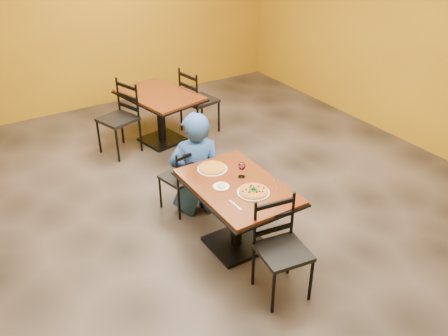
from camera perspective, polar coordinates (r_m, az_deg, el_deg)
floor at (r=5.39m, az=-1.45°, el=-6.41°), size 7.00×8.00×0.01m
wall_back at (r=8.23m, az=-16.66°, el=16.92°), size 7.00×0.01×3.00m
wall_right at (r=7.02m, az=24.51°, el=13.40°), size 0.01×8.00×3.00m
table_main at (r=4.72m, az=1.57°, el=-4.03°), size 0.83×1.23×0.75m
table_second at (r=6.95m, az=-7.69°, el=7.38°), size 1.06×1.37×0.75m
chair_main_near at (r=4.27m, az=7.13°, el=-10.05°), size 0.48×0.48×0.93m
chair_main_far at (r=5.41m, az=-5.30°, el=-1.10°), size 0.45×0.45×0.83m
chair_second_left at (r=6.75m, az=-12.67°, el=5.71°), size 0.57×0.57×1.00m
chair_second_right at (r=7.23m, az=-2.96°, el=8.09°), size 0.52×0.52×1.01m
diner at (r=5.31m, az=-3.46°, el=0.71°), size 0.70×0.56×1.21m
plate_main at (r=4.50m, az=3.55°, el=-2.93°), size 0.31×0.31×0.01m
pizza_main at (r=4.49m, az=3.56°, el=-2.76°), size 0.28×0.28×0.02m
plate_far at (r=4.87m, az=-1.43°, el=-0.12°), size 0.31×0.31×0.01m
pizza_far at (r=4.86m, az=-1.43°, el=0.05°), size 0.28×0.28×0.02m
side_plate at (r=4.58m, az=-0.34°, el=-2.25°), size 0.16×0.16×0.01m
dip at (r=4.57m, az=-0.34°, el=-2.15°), size 0.09×0.09×0.01m
wine_glass at (r=4.70m, az=2.16°, el=-0.14°), size 0.08×0.08×0.18m
fork at (r=4.32m, az=1.37°, el=-4.47°), size 0.02×0.19×0.00m
knife at (r=4.68m, az=6.29°, el=-1.74°), size 0.10×0.20×0.00m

